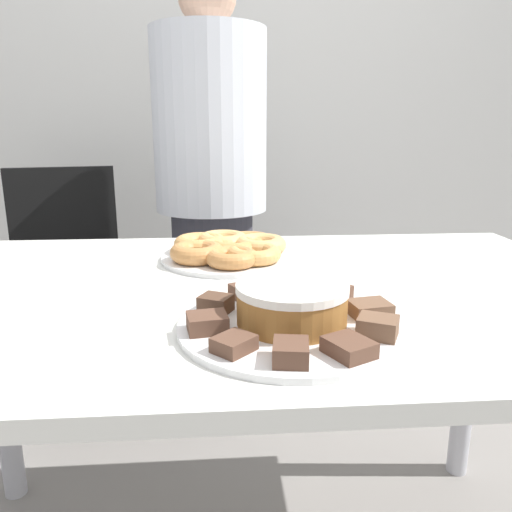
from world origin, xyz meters
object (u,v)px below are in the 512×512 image
object	(u,v)px
office_chair_left	(68,296)
frosted_cake	(292,303)
plate_cake	(291,326)
person_standing	(212,197)
plate_donuts	(233,257)

from	to	relation	value
office_chair_left	frosted_cake	size ratio (longest dim) A/B	5.33
plate_cake	person_standing	bearing A→B (deg)	96.94
frosted_cake	plate_donuts	bearing A→B (deg)	100.17
office_chair_left	plate_cake	bearing A→B (deg)	-71.97
plate_cake	frosted_cake	size ratio (longest dim) A/B	2.05
plate_donuts	frosted_cake	distance (m)	0.43
person_standing	plate_donuts	bearing A→B (deg)	-85.16
plate_donuts	plate_cake	bearing A→B (deg)	-79.83
frosted_cake	office_chair_left	bearing A→B (deg)	120.89
person_standing	plate_donuts	world-z (taller)	person_standing
office_chair_left	plate_donuts	xyz separation A→B (m)	(0.60, -0.71, 0.33)
person_standing	plate_donuts	xyz separation A→B (m)	(0.06, -0.65, -0.05)
person_standing	plate_cake	bearing A→B (deg)	-83.06
office_chair_left	frosted_cake	world-z (taller)	office_chair_left
person_standing	plate_donuts	size ratio (longest dim) A/B	4.70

